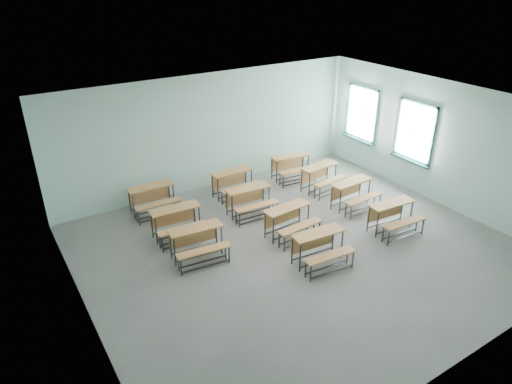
% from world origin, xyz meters
% --- Properties ---
extents(room, '(9.04, 8.04, 3.24)m').
position_xyz_m(room, '(0.08, 0.03, 1.60)').
color(room, gray).
rests_on(room, ground).
extents(desk_unit_r0c1, '(1.21, 0.86, 0.72)m').
position_xyz_m(desk_unit_r0c1, '(0.04, -0.70, 0.48)').
color(desk_unit_r0c1, '#B0763F').
rests_on(desk_unit_r0c1, ground).
extents(desk_unit_r0c2, '(1.20, 0.86, 0.72)m').
position_xyz_m(desk_unit_r0c2, '(2.34, -0.60, 0.48)').
color(desk_unit_r0c2, '#B0763F').
rests_on(desk_unit_r0c2, ground).
extents(desk_unit_r1c0, '(1.22, 0.89, 0.72)m').
position_xyz_m(desk_unit_r1c0, '(-2.03, 0.85, 0.48)').
color(desk_unit_r1c0, '#B0763F').
rests_on(desk_unit_r1c0, ground).
extents(desk_unit_r1c1, '(1.20, 0.84, 0.72)m').
position_xyz_m(desk_unit_r1c1, '(0.17, 0.55, 0.48)').
color(desk_unit_r1c1, '#B0763F').
rests_on(desk_unit_r1c1, ground).
extents(desk_unit_r1c2, '(1.18, 0.82, 0.72)m').
position_xyz_m(desk_unit_r1c2, '(2.39, 0.78, 0.48)').
color(desk_unit_r1c2, '#B0763F').
rests_on(desk_unit_r1c2, ground).
extents(desk_unit_r2c0, '(1.19, 0.83, 0.72)m').
position_xyz_m(desk_unit_r2c0, '(-2.05, 1.89, 0.48)').
color(desk_unit_r2c0, '#B0763F').
rests_on(desk_unit_r2c0, ground).
extents(desk_unit_r2c1, '(1.19, 0.84, 0.72)m').
position_xyz_m(desk_unit_r2c1, '(-0.07, 1.90, 0.48)').
color(desk_unit_r2c1, '#B0763F').
rests_on(desk_unit_r2c1, ground).
extents(desk_unit_r2c2, '(1.23, 0.90, 0.72)m').
position_xyz_m(desk_unit_r2c2, '(2.36, 2.04, 0.48)').
color(desk_unit_r2c2, '#B0763F').
rests_on(desk_unit_r2c2, ground).
extents(desk_unit_r3c0, '(1.17, 0.81, 0.72)m').
position_xyz_m(desk_unit_r3c0, '(-2.09, 3.30, 0.48)').
color(desk_unit_r3c0, '#B0763F').
rests_on(desk_unit_r3c0, ground).
extents(desk_unit_r3c1, '(1.15, 0.77, 0.72)m').
position_xyz_m(desk_unit_r3c1, '(0.11, 3.01, 0.48)').
color(desk_unit_r3c1, '#B0763F').
rests_on(desk_unit_r3c1, ground).
extents(desk_unit_r3c2, '(1.24, 0.91, 0.72)m').
position_xyz_m(desk_unit_r3c2, '(2.10, 3.07, 0.48)').
color(desk_unit_r3c2, '#B0763F').
rests_on(desk_unit_r3c2, ground).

